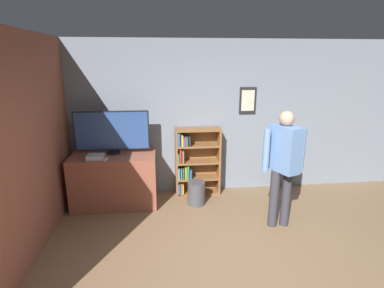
{
  "coord_description": "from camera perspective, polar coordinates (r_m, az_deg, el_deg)",
  "views": [
    {
      "loc": [
        -0.95,
        -2.5,
        2.35
      ],
      "look_at": [
        -0.5,
        1.7,
        1.16
      ],
      "focal_mm": 28.0,
      "sensor_mm": 36.0,
      "label": 1
    }
  ],
  "objects": [
    {
      "name": "wall_back",
      "position": [
        5.37,
        4.27,
        4.95
      ],
      "size": [
        7.02,
        0.09,
        2.7
      ],
      "color": "gray",
      "rests_on": "ground_plane"
    },
    {
      "name": "wall_side_brick",
      "position": [
        4.27,
        -27.76,
        0.31
      ],
      "size": [
        0.06,
        4.26,
        2.7
      ],
      "color": "#93513D",
      "rests_on": "ground_plane"
    },
    {
      "name": "tv_ledge",
      "position": [
        5.16,
        -14.47,
        -6.61
      ],
      "size": [
        1.36,
        0.69,
        0.87
      ],
      "color": "#93513D",
      "rests_on": "ground_plane"
    },
    {
      "name": "television",
      "position": [
        4.99,
        -14.97,
        2.28
      ],
      "size": [
        1.18,
        0.22,
        0.7
      ],
      "color": "black",
      "rests_on": "tv_ledge"
    },
    {
      "name": "game_console",
      "position": [
        4.87,
        -17.89,
        -2.35
      ],
      "size": [
        0.26,
        0.21,
        0.07
      ],
      "color": "silver",
      "rests_on": "tv_ledge"
    },
    {
      "name": "remote_loose",
      "position": [
        4.78,
        -16.05,
        -2.8
      ],
      "size": [
        0.04,
        0.14,
        0.02
      ],
      "color": "white",
      "rests_on": "tv_ledge"
    },
    {
      "name": "bookshelf",
      "position": [
        5.33,
        0.39,
        -3.35
      ],
      "size": [
        0.79,
        0.28,
        1.21
      ],
      "color": "brown",
      "rests_on": "ground_plane"
    },
    {
      "name": "person",
      "position": [
        4.35,
        16.99,
        -2.94
      ],
      "size": [
        0.6,
        0.5,
        1.7
      ],
      "rotation": [
        0.0,
        0.0,
        -1.18
      ],
      "color": "#383842",
      "rests_on": "ground_plane"
    },
    {
      "name": "waste_bin",
      "position": [
        5.08,
        0.83,
        -9.34
      ],
      "size": [
        0.29,
        0.29,
        0.39
      ],
      "color": "#4C4C51",
      "rests_on": "ground_plane"
    }
  ]
}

